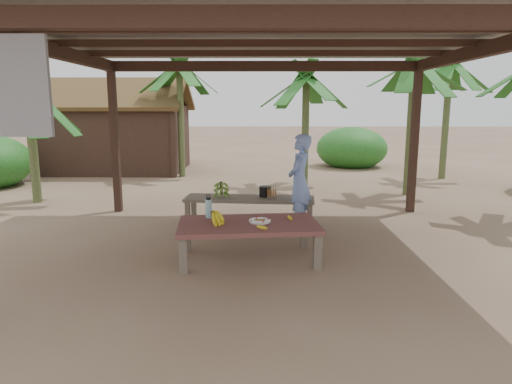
{
  "coord_description": "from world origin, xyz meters",
  "views": [
    {
      "loc": [
        -0.1,
        -6.25,
        1.98
      ],
      "look_at": [
        -0.14,
        0.04,
        0.8
      ],
      "focal_mm": 32.0,
      "sensor_mm": 36.0,
      "label": 1
    }
  ],
  "objects_px": {
    "water_flask": "(209,208)",
    "woman": "(300,181)",
    "work_table": "(248,228)",
    "cooking_pot": "(265,192)",
    "ripe_banana_bunch": "(212,217)",
    "bench": "(249,200)",
    "plate": "(260,221)"
  },
  "relations": [
    {
      "from": "ripe_banana_bunch",
      "to": "bench",
      "type": "bearing_deg",
      "value": 77.59
    },
    {
      "from": "work_table",
      "to": "water_flask",
      "type": "height_order",
      "value": "water_flask"
    },
    {
      "from": "ripe_banana_bunch",
      "to": "woman",
      "type": "height_order",
      "value": "woman"
    },
    {
      "from": "plate",
      "to": "woman",
      "type": "relative_size",
      "value": 0.18
    },
    {
      "from": "water_flask",
      "to": "bench",
      "type": "bearing_deg",
      "value": 72.54
    },
    {
      "from": "work_table",
      "to": "cooking_pot",
      "type": "distance_m",
      "value": 2.0
    },
    {
      "from": "ripe_banana_bunch",
      "to": "woman",
      "type": "xyz_separation_m",
      "value": [
        1.26,
        1.71,
        0.18
      ]
    },
    {
      "from": "water_flask",
      "to": "woman",
      "type": "bearing_deg",
      "value": 45.5
    },
    {
      "from": "plate",
      "to": "woman",
      "type": "distance_m",
      "value": 1.77
    },
    {
      "from": "plate",
      "to": "water_flask",
      "type": "bearing_deg",
      "value": 159.86
    },
    {
      "from": "ripe_banana_bunch",
      "to": "water_flask",
      "type": "distance_m",
      "value": 0.35
    },
    {
      "from": "ripe_banana_bunch",
      "to": "woman",
      "type": "bearing_deg",
      "value": 53.45
    },
    {
      "from": "work_table",
      "to": "ripe_banana_bunch",
      "type": "bearing_deg",
      "value": -178.46
    },
    {
      "from": "water_flask",
      "to": "ripe_banana_bunch",
      "type": "bearing_deg",
      "value": -76.3
    },
    {
      "from": "ripe_banana_bunch",
      "to": "cooking_pot",
      "type": "bearing_deg",
      "value": 70.92
    },
    {
      "from": "bench",
      "to": "ripe_banana_bunch",
      "type": "bearing_deg",
      "value": -97.46
    },
    {
      "from": "ripe_banana_bunch",
      "to": "woman",
      "type": "relative_size",
      "value": 0.2
    },
    {
      "from": "cooking_pot",
      "to": "woman",
      "type": "height_order",
      "value": "woman"
    },
    {
      "from": "bench",
      "to": "work_table",
      "type": "bearing_deg",
      "value": -84.28
    },
    {
      "from": "work_table",
      "to": "bench",
      "type": "xyz_separation_m",
      "value": [
        -0.03,
        1.93,
        -0.04
      ]
    },
    {
      "from": "bench",
      "to": "plate",
      "type": "height_order",
      "value": "plate"
    },
    {
      "from": "work_table",
      "to": "water_flask",
      "type": "bearing_deg",
      "value": 147.33
    },
    {
      "from": "ripe_banana_bunch",
      "to": "water_flask",
      "type": "height_order",
      "value": "water_flask"
    },
    {
      "from": "ripe_banana_bunch",
      "to": "water_flask",
      "type": "relative_size",
      "value": 0.94
    },
    {
      "from": "cooking_pot",
      "to": "plate",
      "type": "bearing_deg",
      "value": -92.76
    },
    {
      "from": "ripe_banana_bunch",
      "to": "cooking_pot",
      "type": "relative_size",
      "value": 1.49
    },
    {
      "from": "work_table",
      "to": "cooking_pot",
      "type": "height_order",
      "value": "cooking_pot"
    },
    {
      "from": "bench",
      "to": "cooking_pot",
      "type": "xyz_separation_m",
      "value": [
        0.27,
        0.05,
        0.14
      ]
    },
    {
      "from": "bench",
      "to": "plate",
      "type": "xyz_separation_m",
      "value": [
        0.17,
        -1.9,
        0.12
      ]
    },
    {
      "from": "bench",
      "to": "woman",
      "type": "height_order",
      "value": "woman"
    },
    {
      "from": "plate",
      "to": "water_flask",
      "type": "distance_m",
      "value": 0.75
    },
    {
      "from": "woman",
      "to": "work_table",
      "type": "bearing_deg",
      "value": -3.38
    }
  ]
}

